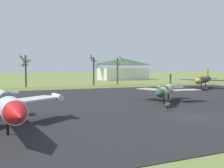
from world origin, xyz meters
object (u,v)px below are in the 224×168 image
info_placard_front_right (168,106)px  info_placard_rear_center (206,90)px  jet_fighter_front_right (166,90)px  jet_fighter_rear_center (203,80)px  jet_fighter_rear_left (3,101)px  visitor_building (123,69)px

info_placard_front_right → info_placard_rear_center: bearing=37.2°
jet_fighter_front_right → jet_fighter_rear_center: bearing=36.8°
jet_fighter_rear_center → jet_fighter_rear_left: jet_fighter_rear_left is taller
jet_fighter_front_right → jet_fighter_rear_left: bearing=-159.9°
visitor_building → jet_fighter_front_right: bearing=-112.3°
jet_fighter_rear_center → jet_fighter_rear_left: size_ratio=0.86×
info_placard_rear_center → info_placard_front_right: bearing=-142.8°
jet_fighter_rear_left → visitor_building: visitor_building is taller
jet_fighter_rear_left → visitor_building: (54.38, 83.56, 2.36)m
info_placard_front_right → info_placard_rear_center: size_ratio=1.05×
jet_fighter_front_right → visitor_building: bearing=67.7°
jet_fighter_rear_center → visitor_building: 56.31m
visitor_building → info_placard_front_right: bearing=-113.5°
info_placard_front_right → jet_fighter_rear_left: size_ratio=0.06×
info_placard_rear_center → visitor_building: visitor_building is taller
jet_fighter_front_right → visitor_building: visitor_building is taller
jet_fighter_front_right → info_placard_front_right: (-4.70, -6.81, -1.34)m
jet_fighter_front_right → visitor_building: 81.09m
jet_fighter_rear_left → visitor_building: size_ratio=0.77×
jet_fighter_rear_center → info_placard_rear_center: (-6.61, -8.01, -1.72)m
jet_fighter_front_right → jet_fighter_rear_left: jet_fighter_rear_left is taller
jet_fighter_rear_center → jet_fighter_rear_left: (-48.91, -27.57, 0.14)m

